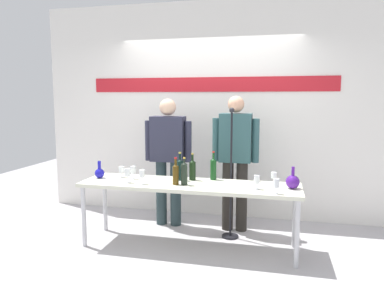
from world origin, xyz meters
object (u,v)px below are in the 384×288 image
wine_bottle_3 (176,173)px  decanter_blue_right (293,182)px  wine_glass_left_3 (122,170)px  display_table (189,188)px  presenter_left (168,153)px  wine_bottle_2 (192,169)px  wine_bottle_1 (180,169)px  wine_glass_left_2 (142,174)px  wine_glass_right_1 (276,183)px  microphone_stand (231,195)px  wine_glass_right_0 (257,180)px  wine_bottle_0 (213,168)px  wine_bottle_4 (184,173)px  wine_glass_left_0 (133,170)px  wine_glass_right_2 (274,175)px  wine_glass_left_1 (127,173)px  decanter_blue_left (100,173)px  presenter_right (235,155)px

wine_bottle_3 → decanter_blue_right: bearing=4.9°
wine_bottle_3 → wine_glass_left_3: size_ratio=2.32×
display_table → presenter_left: (-0.44, 0.65, 0.28)m
presenter_left → wine_bottle_2: bearing=-47.8°
wine_bottle_1 → wine_glass_left_2: 0.45m
wine_bottle_2 → wine_glass_right_1: wine_bottle_2 is taller
wine_bottle_3 → wine_glass_right_1: (1.07, -0.15, -0.02)m
wine_glass_right_1 → microphone_stand: 0.87m
wine_glass_right_0 → wine_bottle_0: bearing=147.0°
microphone_stand → wine_bottle_2: bearing=-153.0°
wine_glass_right_0 → microphone_stand: bearing=124.4°
wine_bottle_4 → wine_glass_left_0: 0.67m
wine_bottle_0 → wine_glass_right_0: bearing=-33.0°
presenter_left → wine_bottle_0: bearing=-31.2°
wine_glass_right_0 → wine_glass_right_2: bearing=61.4°
wine_glass_right_0 → microphone_stand: (-0.33, 0.48, -0.31)m
wine_glass_left_1 → wine_glass_left_3: bearing=126.8°
wine_bottle_1 → wine_glass_left_1: (-0.54, -0.25, -0.02)m
wine_glass_right_1 → microphone_stand: (-0.53, 0.62, -0.31)m
wine_glass_right_0 → wine_bottle_4: bearing=179.0°
display_table → wine_glass_right_1: size_ratio=15.83×
wine_bottle_3 → wine_bottle_4: (0.09, 0.01, 0.01)m
display_table → wine_glass_right_0: wine_glass_right_0 is taller
wine_bottle_0 → microphone_stand: 0.42m
wine_glass_left_2 → wine_glass_right_1: size_ratio=1.04×
presenter_left → wine_glass_left_1: presenter_left is taller
decanter_blue_left → presenter_right: bearing=22.5°
presenter_right → wine_glass_left_0: bearing=-152.5°
wine_bottle_0 → wine_bottle_1: wine_bottle_0 is taller
decanter_blue_right → wine_bottle_0: size_ratio=0.70×
decanter_blue_left → presenter_left: presenter_left is taller
wine_glass_left_2 → wine_bottle_2: bearing=33.4°
presenter_right → wine_bottle_3: (-0.57, -0.74, -0.11)m
wine_glass_left_0 → wine_glass_left_2: size_ratio=0.95×
wine_glass_left_1 → wine_glass_right_2: size_ratio=1.29×
wine_bottle_0 → display_table: bearing=-133.2°
display_table → decanter_blue_left: decanter_blue_left is taller
wine_glass_right_0 → wine_bottle_2: bearing=160.8°
presenter_right → wine_bottle_1: size_ratio=5.22×
wine_glass_left_0 → microphone_stand: bearing=16.3°
wine_bottle_4 → wine_glass_left_2: 0.47m
wine_bottle_2 → wine_glass_left_3: wine_bottle_2 is taller
wine_glass_right_2 → wine_bottle_1: bearing=-175.1°
wine_glass_left_1 → wine_bottle_3: bearing=3.7°
wine_glass_left_1 → wine_glass_right_1: bearing=-3.9°
wine_glass_left_0 → wine_glass_right_1: size_ratio=0.98×
wine_glass_left_3 → wine_bottle_1: bearing=1.1°
decanter_blue_right → wine_bottle_2: 1.13m
wine_bottle_2 → wine_glass_right_1: bearing=-23.2°
wine_bottle_1 → microphone_stand: bearing=24.8°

